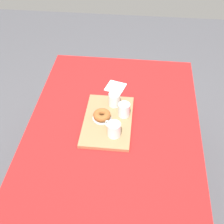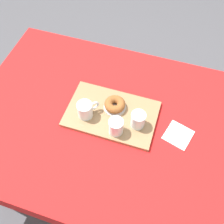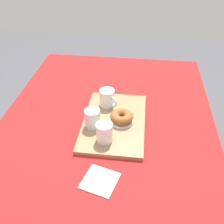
{
  "view_description": "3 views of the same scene",
  "coord_description": "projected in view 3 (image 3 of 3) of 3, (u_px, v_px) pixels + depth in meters",
  "views": [
    {
      "loc": [
        1.34,
        0.13,
        2.04
      ],
      "look_at": [
        -0.03,
        -0.01,
        0.79
      ],
      "focal_mm": 50.74,
      "sensor_mm": 36.0,
      "label": 1
    },
    {
      "loc": [
        -0.22,
        0.62,
        1.83
      ],
      "look_at": [
        -0.01,
        -0.03,
        0.77
      ],
      "focal_mm": 41.49,
      "sensor_mm": 36.0,
      "label": 2
    },
    {
      "loc": [
        -0.96,
        -0.14,
        1.51
      ],
      "look_at": [
        0.01,
        -0.02,
        0.78
      ],
      "focal_mm": 42.46,
      "sensor_mm": 36.0,
      "label": 3
    }
  ],
  "objects": [
    {
      "name": "ground_plane",
      "position": [
        108.0,
        211.0,
        1.68
      ],
      "size": [
        6.0,
        6.0,
        0.0
      ],
      "primitive_type": "plane",
      "color": "#47474C"
    },
    {
      "name": "water_glass_near",
      "position": [
        104.0,
        133.0,
        1.1
      ],
      "size": [
        0.07,
        0.07,
        0.08
      ],
      "color": "silver",
      "rests_on": "serving_tray"
    },
    {
      "name": "serving_tray",
      "position": [
        114.0,
        122.0,
        1.23
      ],
      "size": [
        0.45,
        0.28,
        0.02
      ],
      "primitive_type": "cube",
      "color": "olive",
      "rests_on": "dining_table"
    },
    {
      "name": "donut_plate_left",
      "position": [
        122.0,
        121.0,
        1.22
      ],
      "size": [
        0.11,
        0.11,
        0.01
      ],
      "primitive_type": "cylinder",
      "color": "silver",
      "rests_on": "serving_tray"
    },
    {
      "name": "sugar_donut_left",
      "position": [
        122.0,
        117.0,
        1.2
      ],
      "size": [
        0.1,
        0.1,
        0.04
      ],
      "primitive_type": "torus",
      "color": "brown",
      "rests_on": "donut_plate_left"
    },
    {
      "name": "paper_napkin",
      "position": [
        100.0,
        181.0,
        0.97
      ],
      "size": [
        0.15,
        0.15,
        0.01
      ],
      "primitive_type": "cube",
      "rotation": [
        0.0,
        0.0,
        -0.28
      ],
      "color": "white",
      "rests_on": "dining_table"
    },
    {
      "name": "tea_mug_left",
      "position": [
        107.0,
        98.0,
        1.3
      ],
      "size": [
        0.09,
        0.1,
        0.08
      ],
      "color": "silver",
      "rests_on": "serving_tray"
    },
    {
      "name": "water_glass_far",
      "position": [
        92.0,
        119.0,
        1.17
      ],
      "size": [
        0.07,
        0.07,
        0.08
      ],
      "color": "silver",
      "rests_on": "serving_tray"
    },
    {
      "name": "dining_table",
      "position": [
        107.0,
        135.0,
        1.3
      ],
      "size": [
        1.41,
        1.01,
        0.73
      ],
      "color": "red",
      "rests_on": "ground"
    }
  ]
}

